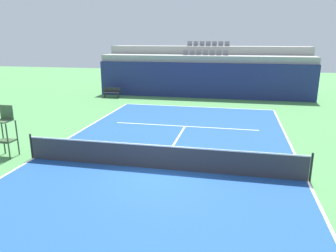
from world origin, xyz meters
The scene contains 15 objects.
ground_plane centered at (0.00, 0.00, 0.00)m, with size 80.00×80.00×0.00m, color #4C8C4C.
court_surface centered at (0.00, 0.00, 0.01)m, with size 11.00×24.00×0.01m, color #1E4C99.
baseline_far centered at (0.00, 11.95, 0.01)m, with size 11.00×0.10×0.00m, color white.
sideline_left centered at (-5.45, 0.00, 0.01)m, with size 0.10×24.00×0.00m, color white.
sideline_right centered at (5.45, 0.00, 0.01)m, with size 0.10×24.00×0.00m, color white.
service_line_far centered at (0.00, 6.40, 0.01)m, with size 8.26×0.10×0.00m, color white.
centre_service_line centered at (0.00, 3.20, 0.01)m, with size 0.10×6.40×0.00m, color white.
back_wall centered at (0.00, 15.76, 1.46)m, with size 18.10×0.30×2.93m, color navy.
stands_tier_lower centered at (0.00, 17.11, 1.74)m, with size 18.10×2.40×3.48m, color #9E9E99.
stands_tier_upper centered at (0.00, 19.51, 2.10)m, with size 18.10×2.40×4.20m, color #9E9E99.
seating_row_lower centered at (0.00, 17.21, 3.61)m, with size 3.90×0.44×0.44m.
seating_row_upper centered at (0.00, 19.61, 4.32)m, with size 3.90×0.44×0.44m.
tennis_net centered at (0.00, 0.00, 0.51)m, with size 11.08×0.08×1.07m.
umpire_chair centered at (-6.70, 0.06, 1.19)m, with size 0.76×0.66×2.20m.
player_bench centered at (-7.60, 14.31, 0.51)m, with size 1.50×0.40×0.85m.
Camera 1 is at (2.77, -11.35, 4.93)m, focal length 34.54 mm.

